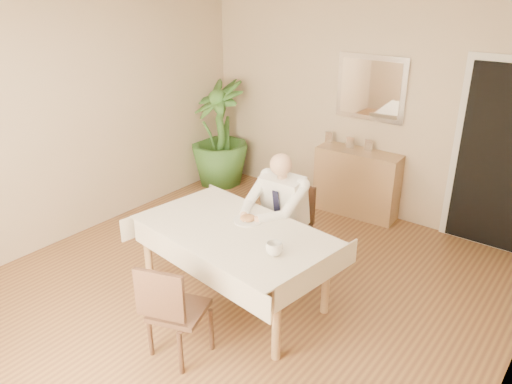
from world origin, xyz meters
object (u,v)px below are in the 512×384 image
Objects in this scene: chair_far at (290,221)px; chair_near at (172,308)px; coffee_mug at (274,249)px; dining_table at (234,238)px; sideboard at (357,183)px; potted_palm at (219,134)px; seated_man at (274,212)px.

chair_far is 1.72m from chair_near.
dining_table is at bearing 165.24° from coffee_mug.
potted_palm is (-2.00, -0.28, 0.32)m from sideboard.
chair_near is (0.09, -1.72, -0.01)m from chair_far.
seated_man is at bearing 125.63° from coffee_mug.
potted_palm reaches higher than seated_man.
dining_table is 1.80× the size of sideboard.
coffee_mug reaches higher than chair_near.
potted_palm is (-2.10, 2.91, 0.27)m from chair_near.
sideboard is (-0.01, 2.36, -0.26)m from dining_table.
chair_far is 0.83× the size of sideboard.
coffee_mug is (0.52, -0.14, 0.14)m from dining_table.
seated_man is 1.21× the size of sideboard.
seated_man is at bearing -36.37° from potted_palm.
coffee_mug is 0.13× the size of sideboard.
sideboard is (-0.01, 1.77, -0.28)m from seated_man.
potted_palm reaches higher than dining_table.
chair_near is 6.14× the size of coffee_mug.
sideboard is 2.05m from potted_palm.
seated_man is at bearing -93.01° from sideboard.
coffee_mug is (0.52, -0.73, 0.11)m from seated_man.
dining_table is at bearing -93.10° from sideboard.
chair_far is at bearing 97.42° from dining_table.
dining_table is 0.87m from chair_near.
seated_man is 9.24× the size of coffee_mug.
chair_near is at bearing -92.52° from chair_far.
dining_table is 2.17× the size of chair_far.
coffee_mug is (0.44, 0.70, 0.34)m from chair_near.
chair_near reaches higher than sideboard.
dining_table is 1.26× the size of potted_palm.
potted_palm reaches higher than coffee_mug.
chair_near reaches higher than dining_table.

